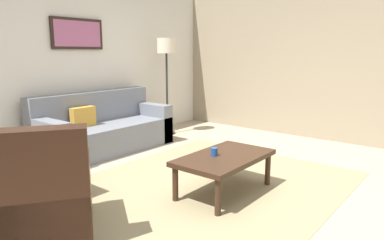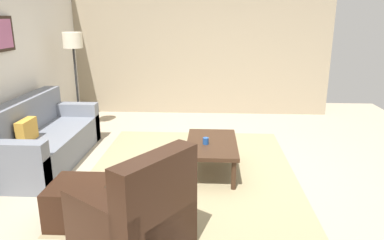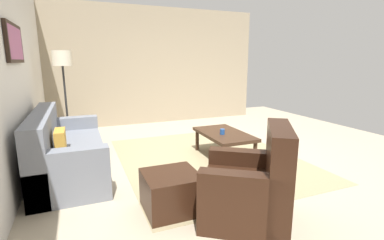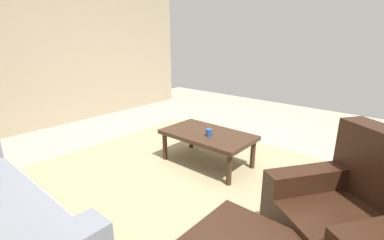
# 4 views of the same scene
# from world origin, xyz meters

# --- Properties ---
(ground_plane) EXTENTS (8.00, 8.00, 0.00)m
(ground_plane) POSITION_xyz_m (0.00, 0.00, 0.00)
(ground_plane) COLOR tan
(stone_feature_panel) EXTENTS (0.12, 5.20, 2.80)m
(stone_feature_panel) POSITION_xyz_m (3.00, 0.00, 1.40)
(stone_feature_panel) COLOR gray
(stone_feature_panel) RESTS_ON ground_plane
(area_rug) EXTENTS (3.20, 2.66, 0.01)m
(area_rug) POSITION_xyz_m (0.00, 0.00, 0.00)
(area_rug) COLOR #958762
(area_rug) RESTS_ON ground_plane
(couch_main) EXTENTS (2.05, 0.86, 0.88)m
(couch_main) POSITION_xyz_m (0.19, 2.12, 0.30)
(couch_main) COLOR slate
(couch_main) RESTS_ON ground_plane
(armchair_leather) EXTENTS (1.11, 1.11, 0.95)m
(armchair_leather) POSITION_xyz_m (-1.73, 0.36, 0.31)
(armchair_leather) COLOR black
(armchair_leather) RESTS_ON ground_plane
(ottoman) EXTENTS (0.56, 0.56, 0.40)m
(ottoman) POSITION_xyz_m (-1.26, 1.04, 0.20)
(ottoman) COLOR black
(ottoman) RESTS_ON ground_plane
(coffee_table) EXTENTS (1.10, 0.64, 0.41)m
(coffee_table) POSITION_xyz_m (-0.02, -0.26, 0.36)
(coffee_table) COLOR #382316
(coffee_table) RESTS_ON ground_plane
(cup) EXTENTS (0.07, 0.07, 0.09)m
(cup) POSITION_xyz_m (-0.10, -0.18, 0.45)
(cup) COLOR #1E478C
(cup) RESTS_ON coffee_table
(lamp_standing) EXTENTS (0.32, 0.32, 1.71)m
(lamp_standing) POSITION_xyz_m (1.61, 2.07, 1.41)
(lamp_standing) COLOR black
(lamp_standing) RESTS_ON ground_plane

